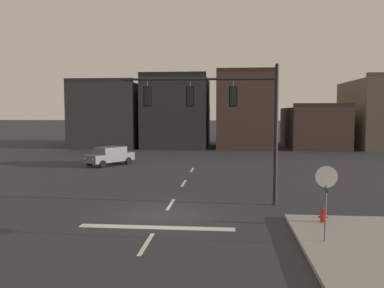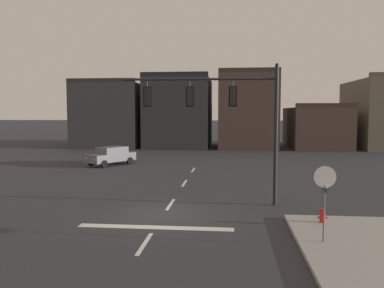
{
  "view_description": "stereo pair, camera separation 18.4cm",
  "coord_description": "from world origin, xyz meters",
  "px_view_note": "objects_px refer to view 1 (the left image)",
  "views": [
    {
      "loc": [
        2.87,
        -17.48,
        4.7
      ],
      "look_at": [
        0.98,
        3.26,
        3.0
      ],
      "focal_mm": 36.78,
      "sensor_mm": 36.0,
      "label": 1
    },
    {
      "loc": [
        3.05,
        -17.46,
        4.7
      ],
      "look_at": [
        0.98,
        3.26,
        3.0
      ],
      "focal_mm": 36.78,
      "sensor_mm": 36.0,
      "label": 2
    }
  ],
  "objects_px": {
    "stop_sign": "(326,185)",
    "fire_hydrant": "(323,218)",
    "signal_mast_near_side": "(226,109)",
    "car_lot_nearside": "(110,155)"
  },
  "relations": [
    {
      "from": "stop_sign",
      "to": "car_lot_nearside",
      "type": "distance_m",
      "value": 24.21
    },
    {
      "from": "car_lot_nearside",
      "to": "fire_hydrant",
      "type": "relative_size",
      "value": 6.23
    },
    {
      "from": "car_lot_nearside",
      "to": "fire_hydrant",
      "type": "xyz_separation_m",
      "value": [
        14.35,
        -17.33,
        -0.53
      ]
    },
    {
      "from": "signal_mast_near_side",
      "to": "car_lot_nearside",
      "type": "relative_size",
      "value": 1.67
    },
    {
      "from": "stop_sign",
      "to": "fire_hydrant",
      "type": "distance_m",
      "value": 3.14
    },
    {
      "from": "stop_sign",
      "to": "fire_hydrant",
      "type": "relative_size",
      "value": 3.77
    },
    {
      "from": "signal_mast_near_side",
      "to": "stop_sign",
      "type": "bearing_deg",
      "value": -59.14
    },
    {
      "from": "stop_sign",
      "to": "car_lot_nearside",
      "type": "height_order",
      "value": "stop_sign"
    },
    {
      "from": "signal_mast_near_side",
      "to": "fire_hydrant",
      "type": "bearing_deg",
      "value": -39.92
    },
    {
      "from": "signal_mast_near_side",
      "to": "fire_hydrant",
      "type": "height_order",
      "value": "signal_mast_near_side"
    }
  ]
}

